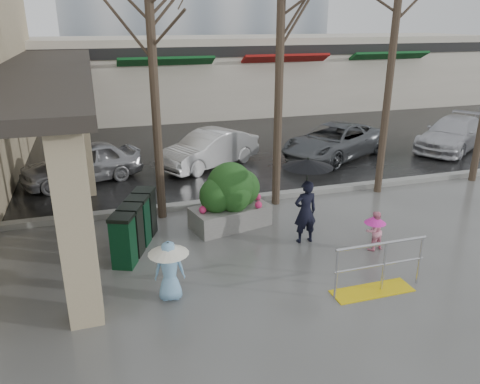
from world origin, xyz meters
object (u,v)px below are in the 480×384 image
tree_mideast (396,20)px  child_blue (169,265)px  planter (230,196)px  child_pink (374,228)px  handrail (377,274)px  woman (306,191)px  tree_midwest (281,4)px  car_d (453,134)px  car_b (209,149)px  news_boxes (135,225)px  tree_west (150,10)px  car_c (334,141)px  car_a (82,163)px

tree_mideast → child_blue: (-6.92, -3.89, -4.15)m
tree_mideast → planter: 6.50m
child_pink → tree_mideast: bearing=-132.1°
handrail → woman: (-0.41, 2.35, 0.89)m
tree_midwest → car_d: size_ratio=1.61×
woman → car_b: bearing=-84.1°
news_boxes → car_b: bearing=84.3°
tree_west → child_blue: 5.87m
tree_mideast → news_boxes: bearing=-167.3°
car_b → woman: bearing=-23.4°
child_blue → news_boxes: size_ratio=0.56×
news_boxes → tree_mideast: bearing=35.6°
tree_mideast → child_pink: (-2.24, -3.27, -4.34)m
news_boxes → car_c: (7.80, 5.38, 0.06)m
tree_midwest → car_b: tree_midwest is taller
child_blue → car_c: car_c is taller
woman → child_blue: bearing=22.9°
car_c → car_d: 5.07m
handrail → car_b: 8.87m
child_pink → news_boxes: bearing=-25.4°
tree_west → woman: bearing=-39.7°
woman → car_d: 10.82m
tree_midwest → child_blue: 6.98m
planter → news_boxes: bearing=-166.7°
news_boxes → woman: bearing=10.9°
handrail → woman: 2.54m
handrail → car_a: size_ratio=0.51×
tree_west → news_boxes: size_ratio=3.30×
car_c → planter: bearing=-76.3°
woman → car_b: woman is taller
news_boxes → tree_midwest: bearing=45.2°
handrail → tree_midwest: size_ratio=0.27×
tree_mideast → car_d: (5.54, 3.39, -4.23)m
tree_midwest → car_c: bearing=44.6°
tree_midwest → child_pink: tree_midwest is taller
handrail → news_boxes: size_ratio=0.92×
handrail → tree_west: bearing=125.0°
child_blue → car_d: 14.43m
woman → car_c: size_ratio=0.45×
handrail → car_c: bearing=67.0°
car_c → handrail: bearing=-50.9°
news_boxes → car_a: car_a is taller
woman → child_blue: woman is taller
tree_west → tree_midwest: (3.20, 0.00, 0.15)m
tree_west → car_b: tree_west is taller
car_a → car_c: 8.97m
tree_mideast → handrail: bearing=-123.2°
car_d → handrail: bearing=-77.6°
tree_midwest → news_boxes: bearing=-157.7°
tree_midwest → woman: size_ratio=3.42×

